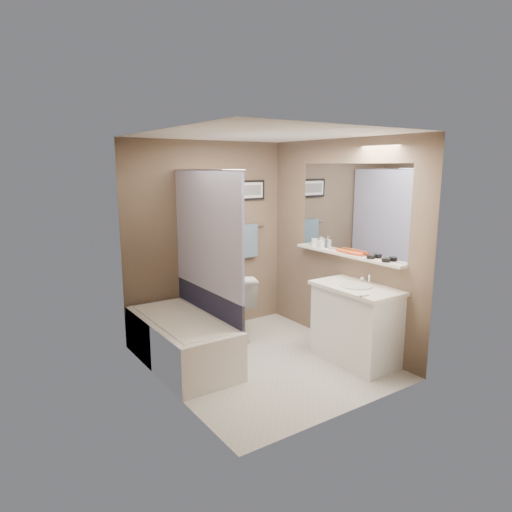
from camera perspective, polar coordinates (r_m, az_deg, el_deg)
ground at (r=5.09m, az=0.97°, el=-13.09°), size 2.50×2.50×0.00m
ceiling at (r=4.65m, az=1.07°, el=14.74°), size 2.20×2.50×0.04m
wall_back at (r=5.76m, az=-6.05°, el=2.22°), size 2.20×0.04×2.40m
wall_front at (r=3.81m, az=11.75°, el=-2.60°), size 2.20×0.04×2.40m
wall_left at (r=4.21m, az=-11.10°, el=-1.27°), size 0.04×2.50×2.40m
wall_right at (r=5.41m, az=10.42°, el=1.51°), size 0.04×2.50×2.40m
tile_surround at (r=4.70m, az=-13.55°, el=-2.56°), size 0.02×1.55×2.00m
curtain_rod at (r=4.86m, az=-6.35°, el=10.63°), size 0.02×1.55×0.02m
curtain_upper at (r=4.90m, az=-6.18°, el=3.01°), size 0.03×1.45×1.28m
curtain_lower at (r=5.09m, az=-5.99°, el=-6.17°), size 0.03×1.45×0.36m
mirror at (r=5.26m, az=11.81°, el=5.80°), size 0.02×1.60×1.00m
shelf at (r=5.29m, az=11.17°, el=0.17°), size 0.12×1.60×0.03m
towel_bar at (r=6.01m, az=-1.36°, el=3.61°), size 0.60×0.02×0.02m
towel at (r=6.02m, az=-1.25°, el=1.89°), size 0.34×0.05×0.44m
art_frame at (r=5.98m, az=-1.47°, el=8.20°), size 0.62×0.02×0.26m
art_mat at (r=5.96m, az=-1.40°, el=8.19°), size 0.56×0.00×0.20m
art_image at (r=5.96m, az=-1.38°, el=8.19°), size 0.50×0.00×0.13m
door at (r=4.25m, az=16.95°, el=-4.20°), size 0.80×0.02×2.00m
door_handle at (r=4.04m, az=13.42°, el=-4.81°), size 0.10×0.02×0.02m
bathtub at (r=5.01m, az=-9.26°, el=-10.52°), size 0.70×1.50×0.50m
tub_rim at (r=4.93m, az=-9.35°, el=-7.81°), size 0.56×1.36×0.02m
toilet at (r=5.71m, az=-2.73°, el=-6.00°), size 0.71×0.90×0.81m
vanity at (r=5.10m, az=12.35°, el=-8.46°), size 0.50×0.90×0.80m
countertop at (r=4.97m, az=12.47°, el=-3.92°), size 0.54×0.96×0.04m
sink_basin at (r=4.95m, az=12.40°, el=-3.62°), size 0.34×0.34×0.01m
faucet_spout at (r=5.09m, az=13.98°, el=-2.82°), size 0.02×0.02×0.10m
faucet_knob at (r=5.16m, az=13.15°, el=-2.82°), size 0.05×0.05×0.05m
candle_bowl_near at (r=4.91m, az=15.93°, el=-0.49°), size 0.09×0.09×0.04m
candle_bowl_far at (r=5.04m, az=14.14°, el=-0.10°), size 0.09×0.09×0.04m
hair_brush_front at (r=5.19m, az=12.24°, el=0.33°), size 0.07×0.22×0.04m
hair_brush_back at (r=5.31m, az=10.86°, el=0.63°), size 0.06×0.22×0.04m
pink_comb at (r=5.44m, az=9.53°, el=0.74°), size 0.04×0.16×0.01m
glass_jar at (r=5.66m, az=7.35°, el=1.68°), size 0.08×0.08×0.10m
soap_bottle at (r=5.58m, az=8.13°, el=1.70°), size 0.06×0.06×0.14m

